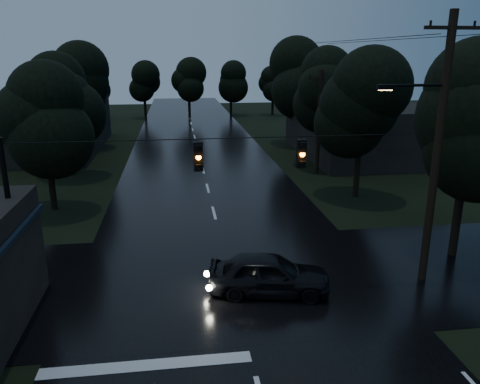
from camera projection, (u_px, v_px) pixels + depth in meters
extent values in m
cube|color=black|center=(203.00, 171.00, 35.57)|extent=(12.00, 120.00, 0.02)
cube|color=black|center=(231.00, 279.00, 18.47)|extent=(60.00, 9.00, 0.02)
cube|color=black|center=(7.00, 243.00, 13.80)|extent=(0.30, 7.00, 0.15)
cylinder|color=black|center=(35.00, 254.00, 17.11)|extent=(0.10, 0.10, 3.00)
cube|color=#EACB5D|center=(21.00, 248.00, 15.13)|extent=(0.06, 1.20, 0.50)
cube|color=black|center=(361.00, 130.00, 40.56)|extent=(10.00, 14.00, 4.40)
cube|color=black|center=(42.00, 123.00, 42.53)|extent=(10.00, 16.00, 5.00)
cylinder|color=black|center=(437.00, 155.00, 17.08)|extent=(0.30, 0.30, 10.00)
cube|color=black|center=(452.00, 28.00, 15.82)|extent=(2.00, 0.12, 0.12)
cylinder|color=black|center=(416.00, 85.00, 16.22)|extent=(2.20, 0.10, 0.10)
cube|color=black|center=(386.00, 87.00, 16.09)|extent=(0.60, 0.25, 0.18)
cube|color=#FFB266|center=(385.00, 90.00, 16.12)|extent=(0.45, 0.18, 0.03)
cylinder|color=black|center=(319.00, 123.00, 33.68)|extent=(0.30, 0.30, 7.50)
cube|color=black|center=(321.00, 78.00, 32.78)|extent=(2.00, 0.12, 0.12)
cylinder|color=black|center=(12.00, 226.00, 15.69)|extent=(0.18, 0.18, 6.00)
cylinder|color=black|center=(233.00, 138.00, 15.87)|extent=(15.00, 0.03, 0.03)
cube|color=black|center=(198.00, 156.00, 15.89)|extent=(0.32, 0.25, 1.00)
sphere|color=orange|center=(199.00, 157.00, 15.74)|extent=(0.18, 0.18, 0.18)
cube|color=black|center=(301.00, 153.00, 16.36)|extent=(0.32, 0.25, 1.00)
sphere|color=orange|center=(302.00, 154.00, 16.21)|extent=(0.18, 0.18, 0.18)
cylinder|color=black|center=(456.00, 225.00, 20.33)|extent=(0.36, 0.36, 2.80)
sphere|color=black|center=(467.00, 148.00, 19.36)|extent=(4.48, 4.48, 4.48)
sphere|color=black|center=(471.00, 119.00, 19.02)|extent=(4.48, 4.48, 4.48)
sphere|color=black|center=(475.00, 89.00, 18.68)|extent=(4.48, 4.48, 4.48)
cylinder|color=black|center=(52.00, 188.00, 26.45)|extent=(0.36, 0.36, 2.45)
sphere|color=black|center=(46.00, 136.00, 25.60)|extent=(3.92, 3.92, 3.92)
sphere|color=black|center=(44.00, 117.00, 25.30)|extent=(3.92, 3.92, 3.92)
sphere|color=black|center=(41.00, 97.00, 25.00)|extent=(3.92, 3.92, 3.92)
cylinder|color=black|center=(71.00, 157.00, 33.94)|extent=(0.36, 0.36, 2.62)
sphere|color=black|center=(66.00, 113.00, 33.04)|extent=(4.20, 4.20, 4.20)
sphere|color=black|center=(64.00, 97.00, 32.71)|extent=(4.20, 4.20, 4.20)
sphere|color=black|center=(62.00, 81.00, 32.39)|extent=(4.20, 4.20, 4.20)
cylinder|color=black|center=(86.00, 134.00, 43.34)|extent=(0.36, 0.36, 2.80)
sphere|color=black|center=(83.00, 97.00, 42.37)|extent=(4.48, 4.48, 4.48)
sphere|color=black|center=(81.00, 83.00, 42.03)|extent=(4.48, 4.48, 4.48)
sphere|color=black|center=(80.00, 69.00, 41.68)|extent=(4.48, 4.48, 4.48)
cylinder|color=black|center=(357.00, 176.00, 28.77)|extent=(0.36, 0.36, 2.62)
sphere|color=black|center=(360.00, 124.00, 27.86)|extent=(4.20, 4.20, 4.20)
sphere|color=black|center=(362.00, 105.00, 27.54)|extent=(4.20, 4.20, 4.20)
sphere|color=black|center=(363.00, 86.00, 27.22)|extent=(4.20, 4.20, 4.20)
cylinder|color=black|center=(326.00, 149.00, 36.42)|extent=(0.36, 0.36, 2.80)
sphere|color=black|center=(328.00, 105.00, 35.45)|extent=(4.48, 4.48, 4.48)
sphere|color=black|center=(329.00, 89.00, 35.11)|extent=(4.48, 4.48, 4.48)
sphere|color=black|center=(330.00, 72.00, 34.77)|extent=(4.48, 4.48, 4.48)
cylinder|color=black|center=(300.00, 128.00, 45.97)|extent=(0.36, 0.36, 2.97)
sphere|color=black|center=(302.00, 91.00, 44.94)|extent=(4.76, 4.76, 4.76)
sphere|color=black|center=(302.00, 77.00, 44.58)|extent=(4.76, 4.76, 4.76)
sphere|color=black|center=(303.00, 63.00, 44.21)|extent=(4.76, 4.76, 4.76)
imported|color=black|center=(269.00, 274.00, 17.22)|extent=(4.74, 2.59, 1.53)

